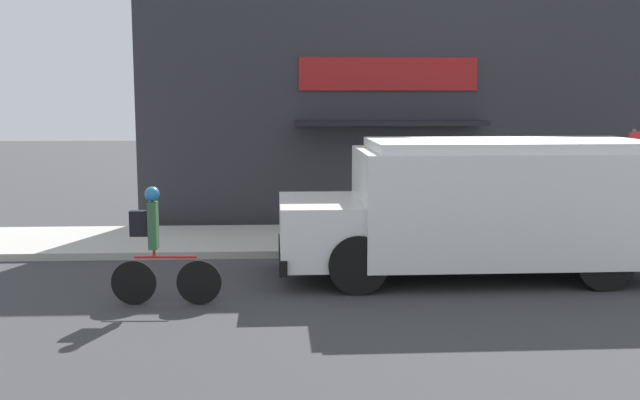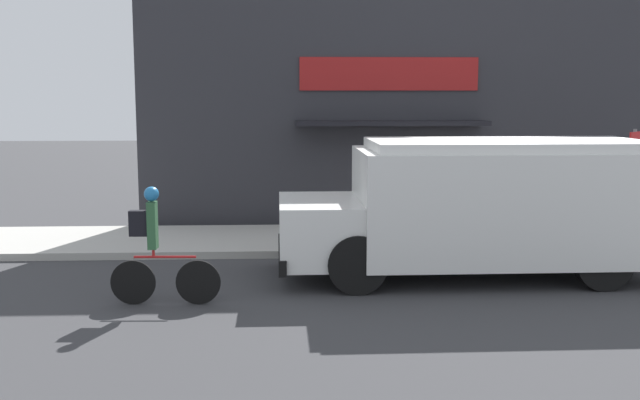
{
  "view_description": "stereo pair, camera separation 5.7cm",
  "coord_description": "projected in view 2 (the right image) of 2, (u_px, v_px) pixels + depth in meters",
  "views": [
    {
      "loc": [
        -3.59,
        -13.32,
        2.97
      ],
      "look_at": [
        -2.91,
        -0.2,
        1.1
      ],
      "focal_mm": 42.0,
      "sensor_mm": 36.0,
      "label": 1
    },
    {
      "loc": [
        -3.53,
        -13.33,
        2.97
      ],
      "look_at": [
        -2.91,
        -0.2,
        1.1
      ],
      "focal_mm": 42.0,
      "sensor_mm": 36.0,
      "label": 2
    }
  ],
  "objects": [
    {
      "name": "storefront",
      "position": [
        442.0,
        100.0,
        16.54
      ],
      "size": [
        13.49,
        1.08,
        5.66
      ],
      "color": "#2D2D33",
      "rests_on": "ground_plane"
    },
    {
      "name": "trash_bin",
      "position": [
        512.0,
        214.0,
        15.23
      ],
      "size": [
        0.52,
        0.52,
        0.8
      ],
      "color": "#38383D",
      "rests_on": "sidewalk"
    },
    {
      "name": "school_bus",
      "position": [
        484.0,
        205.0,
        12.13
      ],
      "size": [
        6.11,
        2.76,
        2.23
      ],
      "rotation": [
        0.0,
        0.0,
        0.01
      ],
      "color": "white",
      "rests_on": "ground_plane"
    },
    {
      "name": "ground_plane",
      "position": [
        477.0,
        256.0,
        13.76
      ],
      "size": [
        70.0,
        70.0,
        0.0
      ],
      "primitive_type": "plane",
      "color": "#38383A"
    },
    {
      "name": "cyclist",
      "position": [
        156.0,
        247.0,
        10.53
      ],
      "size": [
        1.56,
        0.21,
        1.69
      ],
      "rotation": [
        0.0,
        0.0,
        -0.04
      ],
      "color": "black",
      "rests_on": "ground_plane"
    },
    {
      "name": "sidewalk",
      "position": [
        460.0,
        238.0,
        15.13
      ],
      "size": [
        28.0,
        2.79,
        0.14
      ],
      "color": "#ADAAA3",
      "rests_on": "ground_plane"
    },
    {
      "name": "stop_sign_post",
      "position": [
        634.0,
        166.0,
        14.37
      ],
      "size": [
        0.45,
        0.45,
        2.17
      ],
      "color": "slate",
      "rests_on": "sidewalk"
    }
  ]
}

